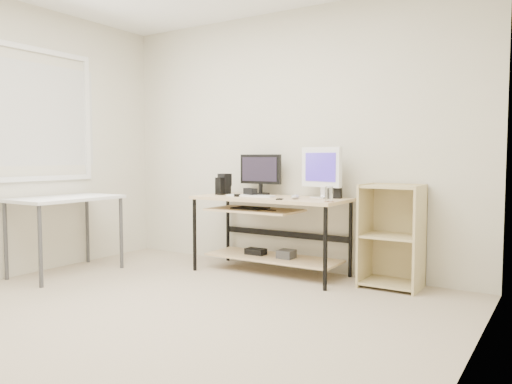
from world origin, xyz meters
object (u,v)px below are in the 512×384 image
(shelf_unit, at_px, (393,235))
(white_imac, at_px, (321,169))
(black_monitor, at_px, (261,172))
(side_table, at_px, (66,205))
(audio_controller, at_px, (220,186))
(desk, at_px, (268,219))

(shelf_unit, bearing_deg, white_imac, -179.92)
(black_monitor, xyz_separation_m, white_imac, (0.69, -0.02, 0.04))
(shelf_unit, distance_m, black_monitor, 1.48)
(side_table, bearing_deg, shelf_unit, 23.33)
(shelf_unit, bearing_deg, audio_controller, -173.13)
(side_table, relative_size, audio_controller, 5.65)
(side_table, xyz_separation_m, audio_controller, (1.11, 1.01, 0.17))
(shelf_unit, xyz_separation_m, white_imac, (-0.69, -0.00, 0.57))
(shelf_unit, bearing_deg, black_monitor, 179.03)
(white_imac, xyz_separation_m, audio_controller, (-1.03, -0.21, -0.19))
(shelf_unit, height_order, white_imac, white_imac)
(white_imac, distance_m, audio_controller, 1.07)
(white_imac, relative_size, audio_controller, 2.70)
(desk, xyz_separation_m, side_table, (-1.65, -1.06, 0.13))
(black_monitor, bearing_deg, side_table, -142.55)
(side_table, bearing_deg, black_monitor, 40.61)
(shelf_unit, height_order, black_monitor, black_monitor)
(black_monitor, bearing_deg, white_imac, -5.19)
(desk, xyz_separation_m, black_monitor, (-0.20, 0.18, 0.45))
(desk, xyz_separation_m, audio_controller, (-0.55, -0.05, 0.30))
(black_monitor, bearing_deg, audio_controller, -149.36)
(side_table, relative_size, shelf_unit, 1.11)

